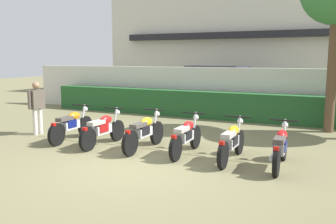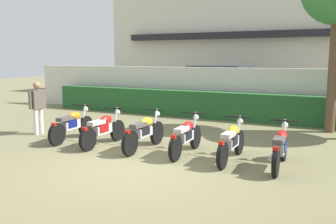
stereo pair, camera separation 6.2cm
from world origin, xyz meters
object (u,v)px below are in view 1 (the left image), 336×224
(motorcycle_in_row_1, at_px, (103,129))
(motorcycle_in_row_4, at_px, (232,142))
(parked_car, at_px, (220,85))
(motorcycle_in_row_2, at_px, (144,132))
(motorcycle_in_row_3, at_px, (186,136))
(motorcycle_in_row_0, at_px, (71,125))
(inspector_person, at_px, (37,104))
(motorcycle_in_row_5, at_px, (281,147))

(motorcycle_in_row_1, height_order, motorcycle_in_row_4, motorcycle_in_row_1)
(parked_car, height_order, motorcycle_in_row_2, parked_car)
(parked_car, distance_m, motorcycle_in_row_3, 9.56)
(motorcycle_in_row_2, height_order, motorcycle_in_row_3, motorcycle_in_row_2)
(motorcycle_in_row_0, xyz_separation_m, motorcycle_in_row_1, (1.11, -0.08, -0.01))
(motorcycle_in_row_0, relative_size, inspector_person, 1.18)
(motorcycle_in_row_1, relative_size, motorcycle_in_row_2, 0.95)
(motorcycle_in_row_0, xyz_separation_m, motorcycle_in_row_4, (4.52, -0.01, -0.01))
(motorcycle_in_row_3, bearing_deg, motorcycle_in_row_0, 89.45)
(motorcycle_in_row_3, relative_size, motorcycle_in_row_4, 0.99)
(motorcycle_in_row_0, bearing_deg, parked_car, -10.22)
(motorcycle_in_row_2, distance_m, inspector_person, 3.81)
(motorcycle_in_row_0, distance_m, motorcycle_in_row_3, 3.39)
(parked_car, height_order, motorcycle_in_row_4, parked_car)
(motorcycle_in_row_1, distance_m, motorcycle_in_row_4, 3.41)
(motorcycle_in_row_4, bearing_deg, motorcycle_in_row_2, 88.76)
(parked_car, bearing_deg, motorcycle_in_row_4, -63.45)
(motorcycle_in_row_1, distance_m, motorcycle_in_row_5, 4.46)
(motorcycle_in_row_1, bearing_deg, motorcycle_in_row_0, 86.61)
(motorcycle_in_row_3, distance_m, motorcycle_in_row_5, 2.19)
(motorcycle_in_row_3, xyz_separation_m, motorcycle_in_row_5, (2.18, -0.13, 0.00))
(motorcycle_in_row_0, xyz_separation_m, inspector_person, (-1.49, 0.25, 0.47))
(motorcycle_in_row_5, distance_m, inspector_person, 7.09)
(motorcycle_in_row_3, xyz_separation_m, motorcycle_in_row_4, (1.13, -0.08, -0.00))
(motorcycle_in_row_1, distance_m, motorcycle_in_row_3, 2.28)
(parked_car, relative_size, inspector_person, 2.98)
(motorcycle_in_row_1, distance_m, inspector_person, 2.67)
(motorcycle_in_row_1, bearing_deg, inspector_person, 83.42)
(parked_car, distance_m, motorcycle_in_row_0, 9.45)
(motorcycle_in_row_1, relative_size, motorcycle_in_row_4, 0.98)
(motorcycle_in_row_0, bearing_deg, motorcycle_in_row_4, -93.15)
(motorcycle_in_row_1, distance_m, motorcycle_in_row_2, 1.17)
(motorcycle_in_row_5, bearing_deg, motorcycle_in_row_1, 87.78)
(motorcycle_in_row_3, height_order, motorcycle_in_row_5, motorcycle_in_row_5)
(motorcycle_in_row_2, xyz_separation_m, motorcycle_in_row_4, (2.24, -0.03, -0.01))
(parked_car, height_order, inspector_person, parked_car)
(parked_car, height_order, motorcycle_in_row_3, parked_car)
(motorcycle_in_row_1, height_order, motorcycle_in_row_3, same)
(motorcycle_in_row_1, xyz_separation_m, motorcycle_in_row_5, (4.46, 0.02, 0.00))
(inspector_person, bearing_deg, motorcycle_in_row_3, -2.09)
(motorcycle_in_row_4, relative_size, inspector_person, 1.20)
(parked_car, relative_size, motorcycle_in_row_3, 2.52)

